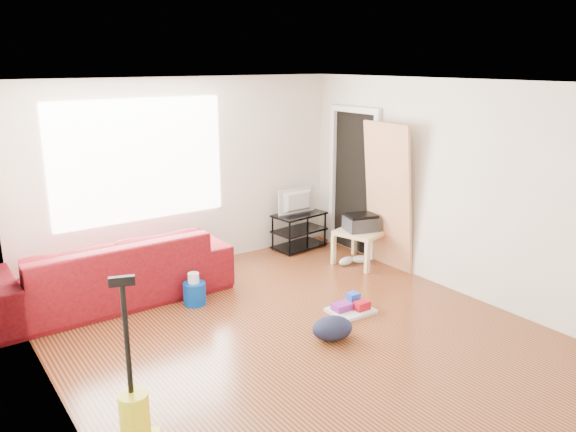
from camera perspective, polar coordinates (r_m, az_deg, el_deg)
room at (r=5.51m, az=0.67°, el=0.38°), size 4.51×5.01×2.51m
sofa at (r=6.93m, az=-17.17°, el=-8.09°), size 2.65×1.03×0.77m
tv_stand at (r=8.29m, az=1.13°, el=-1.45°), size 0.81×0.52×0.53m
tv at (r=8.17m, az=1.15°, el=1.49°), size 0.64×0.08×0.37m
side_table at (r=7.69m, az=7.41°, el=-1.97°), size 0.72×0.72×0.48m
printer at (r=7.63m, az=7.46°, el=-0.64°), size 0.50×0.44×0.22m
bucket at (r=6.60m, az=-9.41°, el=-8.79°), size 0.29×0.29×0.26m
toilet_paper at (r=6.53m, az=-9.53°, el=-7.27°), size 0.13×0.13×0.12m
cleaning_tray at (r=6.34m, az=6.43°, el=-9.20°), size 0.48×0.39×0.17m
backpack at (r=5.78m, az=4.50°, el=-12.32°), size 0.47×0.41×0.23m
sneakers at (r=7.75m, az=6.66°, el=-4.48°), size 0.49×0.25×0.11m
door_panel at (r=7.74m, az=9.78°, el=-5.08°), size 0.24×0.78×1.94m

